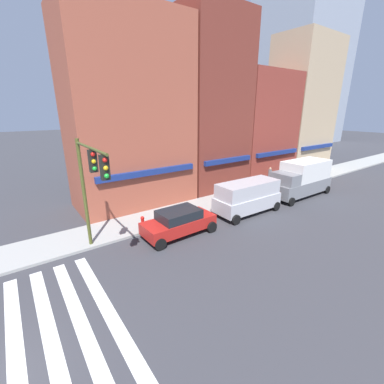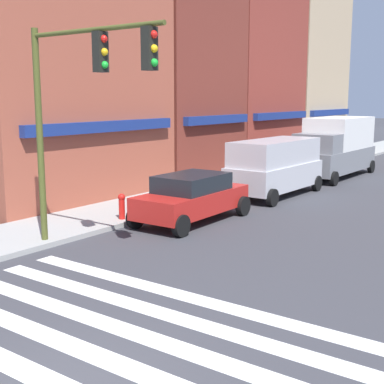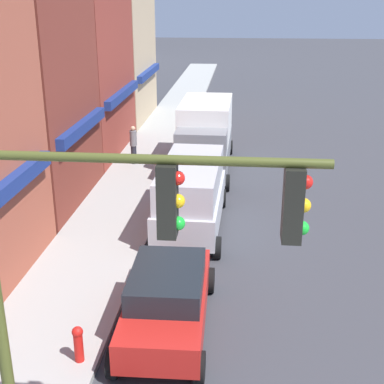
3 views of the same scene
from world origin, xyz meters
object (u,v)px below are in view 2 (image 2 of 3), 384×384
Objects in this scene: sedan_red at (192,197)px; pedestrian_grey_coat at (278,152)px; traffic_signal at (80,90)px; fire_hydrant at (122,205)px; box_truck_grey at (335,146)px; van_silver at (275,165)px.

pedestrian_grey_coat is at bearing 13.59° from sedan_red.
traffic_signal is 5.80m from sedan_red.
fire_hydrant is at bearing 118.86° from pedestrian_grey_coat.
sedan_red is 12.53m from box_truck_grey.
van_silver is (10.56, -0.05, -2.97)m from traffic_signal.
traffic_signal reaches higher than pedestrian_grey_coat.
traffic_signal is 17.87m from pedestrian_grey_coat.
sedan_red is at bearing 127.09° from pedestrian_grey_coat.
van_silver reaches higher than pedestrian_grey_coat.
box_truck_grey is at bearing -0.16° from traffic_signal.
pedestrian_grey_coat is (6.72, 3.30, -0.21)m from van_silver.
van_silver is at bearing -1.08° from sedan_red.
traffic_signal is 10.97m from van_silver.
box_truck_grey reaches higher than van_silver.
sedan_red is 13.02m from pedestrian_grey_coat.
pedestrian_grey_coat is at bearing 27.43° from van_silver.
fire_hydrant is (3.13, 1.65, -3.64)m from traffic_signal.
box_truck_grey is at bearing -6.89° from fire_hydrant.
pedestrian_grey_coat is 2.10× the size of fire_hydrant.
van_silver is 7.49m from pedestrian_grey_coat.
sedan_red reaches higher than fire_hydrant.
van_silver is (5.87, -0.00, 0.44)m from sedan_red.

